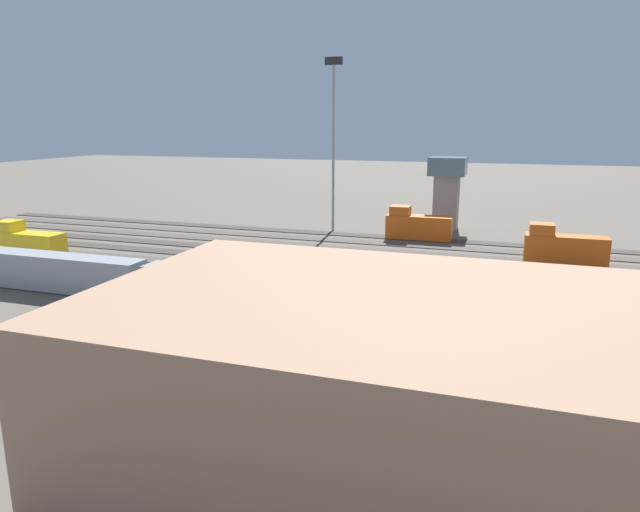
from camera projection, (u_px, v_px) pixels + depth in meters
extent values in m
plane|color=#60594F|center=(329.00, 265.00, 73.08)|extent=(400.00, 400.00, 0.00)
cube|color=#3D3833|center=(367.00, 236.00, 91.53)|extent=(140.00, 2.80, 0.12)
cube|color=#4C443D|center=(359.00, 242.00, 86.92)|extent=(140.00, 2.80, 0.12)
cube|color=#4C443D|center=(350.00, 249.00, 82.30)|extent=(140.00, 2.80, 0.12)
cube|color=#3D3833|center=(340.00, 256.00, 77.68)|extent=(140.00, 2.80, 0.12)
cube|color=#3D3833|center=(329.00, 264.00, 73.07)|extent=(140.00, 2.80, 0.12)
cube|color=#4C443D|center=(316.00, 274.00, 68.45)|extent=(140.00, 2.80, 0.12)
cube|color=#4C443D|center=(301.00, 285.00, 63.83)|extent=(140.00, 2.80, 0.12)
cube|color=#3D3833|center=(285.00, 298.00, 59.22)|extent=(140.00, 2.80, 0.12)
cube|color=#3D3833|center=(265.00, 313.00, 54.60)|extent=(140.00, 2.80, 0.12)
cube|color=#D85914|center=(565.00, 250.00, 73.04)|extent=(10.00, 3.00, 3.60)
cube|color=#D85914|center=(542.00, 229.00, 73.40)|extent=(3.00, 2.70, 1.40)
cube|color=#D85914|center=(419.00, 227.00, 88.54)|extent=(10.00, 3.00, 3.60)
cube|color=#D85914|center=(400.00, 210.00, 88.90)|extent=(3.00, 2.70, 1.40)
cube|color=#A8AAB2|center=(521.00, 319.00, 47.03)|extent=(23.00, 3.00, 3.80)
cube|color=#A8AAB2|center=(253.00, 292.00, 54.53)|extent=(23.00, 3.00, 3.80)
cube|color=#A8AAB2|center=(49.00, 271.00, 62.02)|extent=(23.00, 3.00, 3.80)
cube|color=gold|center=(29.00, 246.00, 75.23)|extent=(10.00, 3.00, 3.60)
cube|color=gold|center=(9.00, 226.00, 75.59)|extent=(3.00, 2.70, 1.40)
cylinder|color=#9EA0A5|center=(333.00, 150.00, 93.41)|extent=(0.44, 0.44, 26.58)
cube|color=#262628|center=(334.00, 61.00, 90.25)|extent=(2.80, 0.70, 1.20)
cube|color=tan|center=(492.00, 395.00, 28.28)|extent=(41.15, 19.97, 9.19)
cube|color=gray|center=(446.00, 202.00, 96.78)|extent=(4.00, 4.00, 9.11)
cube|color=slate|center=(448.00, 166.00, 95.40)|extent=(6.00, 6.00, 3.00)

